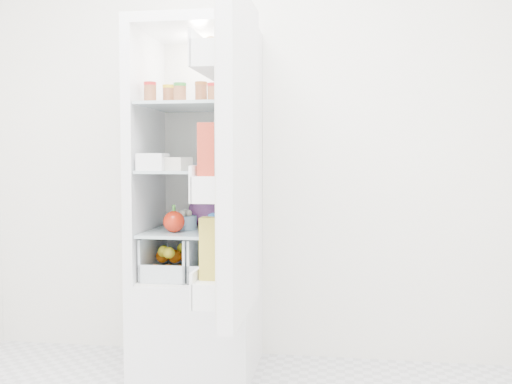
% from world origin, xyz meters
% --- Properties ---
extents(refrigerator, '(0.60, 0.60, 1.80)m').
position_xyz_m(refrigerator, '(-0.20, 1.25, 0.67)').
color(refrigerator, white).
rests_on(refrigerator, ground).
extents(shelf_low, '(0.49, 0.53, 0.01)m').
position_xyz_m(shelf_low, '(-0.20, 1.19, 0.74)').
color(shelf_low, '#AEC5CB').
rests_on(shelf_low, refrigerator).
extents(shelf_mid, '(0.49, 0.53, 0.02)m').
position_xyz_m(shelf_mid, '(-0.20, 1.19, 1.05)').
color(shelf_mid, '#AEC5CB').
rests_on(shelf_mid, refrigerator).
extents(shelf_top, '(0.49, 0.53, 0.02)m').
position_xyz_m(shelf_top, '(-0.20, 1.19, 1.38)').
color(shelf_top, '#AEC5CB').
rests_on(shelf_top, refrigerator).
extents(crisper_left, '(0.23, 0.46, 0.22)m').
position_xyz_m(crisper_left, '(-0.32, 1.19, 0.61)').
color(crisper_left, silver).
rests_on(crisper_left, refrigerator).
extents(crisper_right, '(0.23, 0.46, 0.22)m').
position_xyz_m(crisper_right, '(-0.08, 1.19, 0.61)').
color(crisper_right, silver).
rests_on(crisper_right, refrigerator).
extents(condiment_jars, '(0.38, 0.16, 0.08)m').
position_xyz_m(condiment_jars, '(-0.24, 1.07, 1.43)').
color(condiment_jars, '#B21919').
rests_on(condiment_jars, shelf_top).
extents(squeeze_bottle, '(0.07, 0.07, 0.19)m').
position_xyz_m(squeeze_bottle, '(-0.06, 1.15, 1.48)').
color(squeeze_bottle, white).
rests_on(squeeze_bottle, shelf_top).
extents(tub_white, '(0.13, 0.13, 0.08)m').
position_xyz_m(tub_white, '(-0.37, 0.99, 1.10)').
color(tub_white, white).
rests_on(tub_white, shelf_mid).
extents(tub_cream, '(0.14, 0.14, 0.06)m').
position_xyz_m(tub_cream, '(-0.25, 1.01, 1.09)').
color(tub_cream, beige).
rests_on(tub_cream, shelf_mid).
extents(tin_red, '(0.08, 0.08, 0.06)m').
position_xyz_m(tin_red, '(-0.01, 1.01, 1.09)').
color(tin_red, red).
rests_on(tin_red, shelf_mid).
extents(foil_tray, '(0.17, 0.15, 0.04)m').
position_xyz_m(foil_tray, '(-0.21, 1.29, 1.08)').
color(foil_tray, white).
rests_on(foil_tray, shelf_mid).
extents(red_cabbage, '(0.17, 0.17, 0.17)m').
position_xyz_m(red_cabbage, '(-0.19, 1.30, 0.83)').
color(red_cabbage, '#551D4C').
rests_on(red_cabbage, shelf_low).
extents(bell_pepper, '(0.11, 0.11, 0.11)m').
position_xyz_m(bell_pepper, '(-0.29, 1.07, 0.80)').
color(bell_pepper, '#B71F0B').
rests_on(bell_pepper, shelf_low).
extents(mushroom_bowl, '(0.16, 0.16, 0.07)m').
position_xyz_m(mushroom_bowl, '(-0.28, 1.19, 0.78)').
color(mushroom_bowl, '#85ABC6').
rests_on(mushroom_bowl, shelf_low).
extents(citrus_pile, '(0.20, 0.24, 0.16)m').
position_xyz_m(citrus_pile, '(-0.32, 1.13, 0.59)').
color(citrus_pile, '#DA640B').
rests_on(citrus_pile, refrigerator).
extents(veg_pile, '(0.16, 0.30, 0.10)m').
position_xyz_m(veg_pile, '(-0.07, 1.18, 0.56)').
color(veg_pile, '#1F4818').
rests_on(veg_pile, refrigerator).
extents(fridge_door, '(0.18, 0.60, 1.30)m').
position_xyz_m(fridge_door, '(0.10, 0.61, 1.09)').
color(fridge_door, white).
rests_on(fridge_door, refrigerator).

